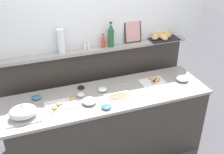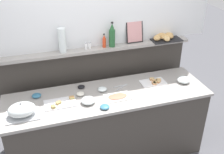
{
  "view_description": "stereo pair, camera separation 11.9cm",
  "coord_description": "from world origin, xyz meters",
  "px_view_note": "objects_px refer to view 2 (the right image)",
  "views": [
    {
      "loc": [
        -0.87,
        -2.55,
        2.68
      ],
      "look_at": [
        0.08,
        0.1,
        1.11
      ],
      "focal_mm": 43.67,
      "sensor_mm": 36.0,
      "label": 1
    },
    {
      "loc": [
        -0.76,
        -2.59,
        2.68
      ],
      "look_at": [
        0.08,
        0.1,
        1.11
      ],
      "focal_mm": 43.67,
      "sensor_mm": 36.0,
      "label": 2
    }
  ],
  "objects_px": {
    "condiment_bowl_red": "(105,107)",
    "salt_shaker": "(86,46)",
    "glass_bowl_medium": "(184,80)",
    "framed_picture": "(135,32)",
    "condiment_bowl_cream": "(36,96)",
    "bread_basket": "(164,37)",
    "water_carafe": "(62,40)",
    "sandwich_platter_rear": "(154,82)",
    "cold_cuts_platter": "(118,97)",
    "sandwich_platter_side": "(60,103)",
    "glass_bowl_small": "(102,89)",
    "condiment_bowl_dark": "(80,94)",
    "serving_cloche": "(22,110)",
    "wine_bottle_green": "(112,36)",
    "condiment_bowl_teal": "(81,87)",
    "serving_tongs": "(121,86)",
    "hot_sauce_bottle": "(104,41)",
    "glass_bowl_large": "(88,101)",
    "pepper_shaker": "(90,45)"
  },
  "relations": [
    {
      "from": "serving_tongs",
      "to": "serving_cloche",
      "type": "bearing_deg",
      "value": -168.21
    },
    {
      "from": "condiment_bowl_cream",
      "to": "hot_sauce_bottle",
      "type": "relative_size",
      "value": 0.61
    },
    {
      "from": "sandwich_platter_rear",
      "to": "glass_bowl_small",
      "type": "relative_size",
      "value": 2.81
    },
    {
      "from": "sandwich_platter_side",
      "to": "condiment_bowl_teal",
      "type": "height_order",
      "value": "sandwich_platter_side"
    },
    {
      "from": "cold_cuts_platter",
      "to": "condiment_bowl_cream",
      "type": "distance_m",
      "value": 0.94
    },
    {
      "from": "hot_sauce_bottle",
      "to": "serving_tongs",
      "type": "bearing_deg",
      "value": -71.33
    },
    {
      "from": "glass_bowl_medium",
      "to": "condiment_bowl_red",
      "type": "xyz_separation_m",
      "value": [
        -1.11,
        -0.24,
        -0.01
      ]
    },
    {
      "from": "salt_shaker",
      "to": "framed_picture",
      "type": "height_order",
      "value": "framed_picture"
    },
    {
      "from": "condiment_bowl_red",
      "to": "salt_shaker",
      "type": "bearing_deg",
      "value": 91.95
    },
    {
      "from": "sandwich_platter_rear",
      "to": "sandwich_platter_side",
      "type": "distance_m",
      "value": 1.2
    },
    {
      "from": "sandwich_platter_rear",
      "to": "hot_sauce_bottle",
      "type": "bearing_deg",
      "value": 145.51
    },
    {
      "from": "salt_shaker",
      "to": "sandwich_platter_rear",
      "type": "bearing_deg",
      "value": -26.04
    },
    {
      "from": "glass_bowl_medium",
      "to": "framed_picture",
      "type": "xyz_separation_m",
      "value": [
        -0.48,
        0.51,
        0.52
      ]
    },
    {
      "from": "condiment_bowl_teal",
      "to": "condiment_bowl_red",
      "type": "bearing_deg",
      "value": -72.41
    },
    {
      "from": "sandwich_platter_rear",
      "to": "sandwich_platter_side",
      "type": "bearing_deg",
      "value": -174.61
    },
    {
      "from": "sandwich_platter_rear",
      "to": "wine_bottle_green",
      "type": "height_order",
      "value": "wine_bottle_green"
    },
    {
      "from": "bread_basket",
      "to": "water_carafe",
      "type": "height_order",
      "value": "water_carafe"
    },
    {
      "from": "serving_cloche",
      "to": "condiment_bowl_cream",
      "type": "distance_m",
      "value": 0.37
    },
    {
      "from": "sandwich_platter_rear",
      "to": "wine_bottle_green",
      "type": "xyz_separation_m",
      "value": [
        -0.44,
        0.36,
        0.54
      ]
    },
    {
      "from": "hot_sauce_bottle",
      "to": "glass_bowl_large",
      "type": "bearing_deg",
      "value": -122.14
    },
    {
      "from": "serving_cloche",
      "to": "hot_sauce_bottle",
      "type": "xyz_separation_m",
      "value": [
        1.06,
        0.59,
        0.41
      ]
    },
    {
      "from": "condiment_bowl_teal",
      "to": "serving_tongs",
      "type": "xyz_separation_m",
      "value": [
        0.48,
        -0.12,
        -0.01
      ]
    },
    {
      "from": "glass_bowl_small",
      "to": "serving_cloche",
      "type": "bearing_deg",
      "value": -166.05
    },
    {
      "from": "serving_cloche",
      "to": "serving_tongs",
      "type": "bearing_deg",
      "value": 11.79
    },
    {
      "from": "wine_bottle_green",
      "to": "cold_cuts_platter",
      "type": "bearing_deg",
      "value": -100.79
    },
    {
      "from": "condiment_bowl_dark",
      "to": "salt_shaker",
      "type": "distance_m",
      "value": 0.6
    },
    {
      "from": "sandwich_platter_rear",
      "to": "serving_tongs",
      "type": "xyz_separation_m",
      "value": [
        -0.42,
        0.03,
        -0.01
      ]
    },
    {
      "from": "wine_bottle_green",
      "to": "pepper_shaker",
      "type": "bearing_deg",
      "value": 177.64
    },
    {
      "from": "glass_bowl_large",
      "to": "framed_picture",
      "type": "xyz_separation_m",
      "value": [
        0.77,
        0.6,
        0.52
      ]
    },
    {
      "from": "sandwich_platter_side",
      "to": "salt_shaker",
      "type": "height_order",
      "value": "salt_shaker"
    },
    {
      "from": "framed_picture",
      "to": "salt_shaker",
      "type": "bearing_deg",
      "value": -176.61
    },
    {
      "from": "sandwich_platter_rear",
      "to": "glass_bowl_large",
      "type": "xyz_separation_m",
      "value": [
        -0.89,
        -0.19,
        0.02
      ]
    },
    {
      "from": "serving_cloche",
      "to": "glass_bowl_medium",
      "type": "xyz_separation_m",
      "value": [
        1.96,
        0.12,
        -0.04
      ]
    },
    {
      "from": "salt_shaker",
      "to": "framed_picture",
      "type": "distance_m",
      "value": 0.66
    },
    {
      "from": "condiment_bowl_dark",
      "to": "condiment_bowl_teal",
      "type": "relative_size",
      "value": 1.05
    },
    {
      "from": "sandwich_platter_rear",
      "to": "serving_cloche",
      "type": "xyz_separation_m",
      "value": [
        -1.6,
        -0.22,
        0.06
      ]
    },
    {
      "from": "sandwich_platter_side",
      "to": "framed_picture",
      "type": "distance_m",
      "value": 1.31
    },
    {
      "from": "condiment_bowl_cream",
      "to": "framed_picture",
      "type": "distance_m",
      "value": 1.45
    },
    {
      "from": "condiment_bowl_red",
      "to": "serving_tongs",
      "type": "height_order",
      "value": "condiment_bowl_red"
    },
    {
      "from": "sandwich_platter_rear",
      "to": "cold_cuts_platter",
      "type": "distance_m",
      "value": 0.57
    },
    {
      "from": "bread_basket",
      "to": "serving_tongs",
      "type": "bearing_deg",
      "value": -153.34
    },
    {
      "from": "water_carafe",
      "to": "condiment_bowl_dark",
      "type": "bearing_deg",
      "value": -74.0
    },
    {
      "from": "sandwich_platter_side",
      "to": "salt_shaker",
      "type": "relative_size",
      "value": 4.07
    },
    {
      "from": "condiment_bowl_cream",
      "to": "framed_picture",
      "type": "bearing_deg",
      "value": 13.1
    },
    {
      "from": "hot_sauce_bottle",
      "to": "framed_picture",
      "type": "relative_size",
      "value": 0.62
    },
    {
      "from": "condiment_bowl_teal",
      "to": "salt_shaker",
      "type": "xyz_separation_m",
      "value": [
        0.13,
        0.22,
        0.43
      ]
    },
    {
      "from": "glass_bowl_small",
      "to": "bread_basket",
      "type": "relative_size",
      "value": 0.27
    },
    {
      "from": "sandwich_platter_side",
      "to": "bread_basket",
      "type": "relative_size",
      "value": 0.86
    },
    {
      "from": "water_carafe",
      "to": "serving_tongs",
      "type": "bearing_deg",
      "value": -28.98
    },
    {
      "from": "glass_bowl_medium",
      "to": "glass_bowl_small",
      "type": "xyz_separation_m",
      "value": [
        -1.04,
        0.11,
        -0.01
      ]
    }
  ]
}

